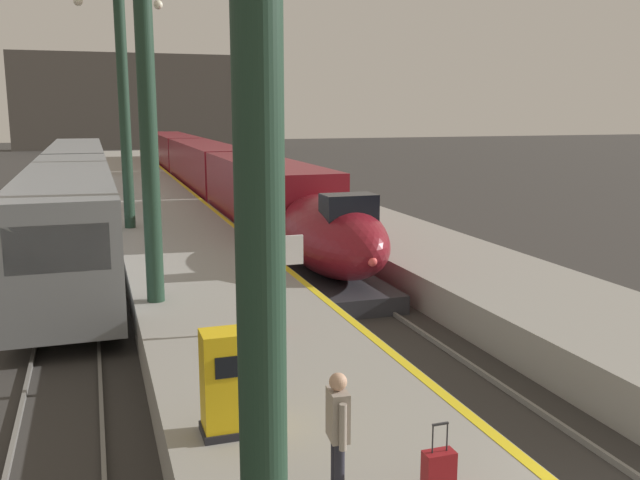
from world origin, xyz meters
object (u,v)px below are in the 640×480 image
station_column_mid (146,78)px  ticket_machine_yellow (226,387)px  station_column_far (123,82)px  departure_info_board (283,264)px  highspeed_train_main (209,170)px  rolling_suitcase (439,474)px  regional_train_adjacent (75,189)px  passenger_near_edge (338,428)px  station_column_near (264,46)px

station_column_mid → ticket_machine_yellow: (0.35, -7.81, -4.80)m
station_column_far → departure_info_board: bearing=-80.7°
highspeed_train_main → rolling_suitcase: highspeed_train_main is taller
regional_train_adjacent → station_column_far: 7.49m
passenger_near_edge → station_column_far: bearing=93.4°
station_column_mid → rolling_suitcase: 11.86m
rolling_suitcase → departure_info_board: bearing=90.8°
highspeed_train_main → rolling_suitcase: 38.15m
station_column_mid → passenger_near_edge: bearing=-82.6°
highspeed_train_main → rolling_suitcase: size_ratio=58.03×
highspeed_train_main → ticket_machine_yellow: size_ratio=35.62×
station_column_far → passenger_near_edge: (1.30, -21.76, -4.87)m
ticket_machine_yellow → station_column_mid: bearing=92.6°
station_column_near → departure_info_board: (2.39, 8.35, -3.79)m
rolling_suitcase → ticket_machine_yellow: 3.38m
station_column_near → rolling_suitcase: bearing=28.3°
station_column_far → departure_info_board: 15.83m
passenger_near_edge → rolling_suitcase: bearing=-11.9°
rolling_suitcase → regional_train_adjacent: bearing=99.9°
highspeed_train_main → regional_train_adjacent: bearing=-127.3°
highspeed_train_main → station_column_near: station_column_near is taller
station_column_mid → passenger_near_edge: size_ratio=5.45×
passenger_near_edge → rolling_suitcase: 1.45m
passenger_near_edge → ticket_machine_yellow: size_ratio=1.06×
passenger_near_edge → rolling_suitcase: size_ratio=1.72×
departure_info_board → station_column_near: bearing=-106.0°
regional_train_adjacent → ticket_machine_yellow: (2.55, -24.83, -0.34)m
station_column_near → station_column_far: station_column_far is taller
highspeed_train_main → departure_info_board: size_ratio=26.88×
rolling_suitcase → ticket_machine_yellow: bearing=131.1°
departure_info_board → ticket_machine_yellow: bearing=-115.2°
regional_train_adjacent → ticket_machine_yellow: size_ratio=22.87×
regional_train_adjacent → passenger_near_edge: bearing=-82.6°
regional_train_adjacent → departure_info_board: bearing=-77.1°
regional_train_adjacent → passenger_near_edge: regional_train_adjacent is taller
highspeed_train_main → station_column_mid: bearing=-102.0°
passenger_near_edge → regional_train_adjacent: bearing=97.4°
station_column_mid → departure_info_board: station_column_mid is taller
station_column_near → rolling_suitcase: station_column_near is taller
highspeed_train_main → passenger_near_edge: bearing=-96.9°
passenger_near_edge → departure_info_board: departure_info_board is taller
station_column_mid → rolling_suitcase: (2.55, -10.34, -5.24)m
station_column_far → rolling_suitcase: size_ratio=10.00×
regional_train_adjacent → station_column_mid: bearing=-82.6°
station_column_far → station_column_near: bearing=-89.9°
ticket_machine_yellow → departure_info_board: departure_info_board is taller
rolling_suitcase → station_column_mid: bearing=103.9°
rolling_suitcase → departure_info_board: size_ratio=0.46×
station_column_far → departure_info_board: station_column_far is taller
highspeed_train_main → station_column_mid: (-5.90, -27.66, 4.63)m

